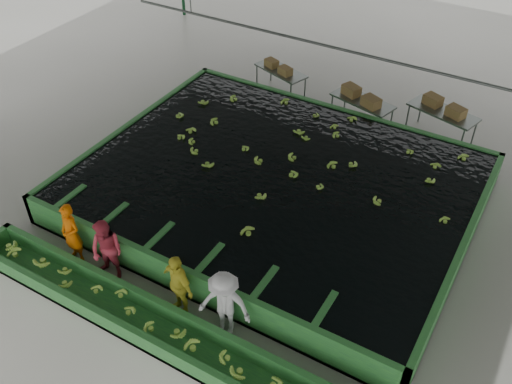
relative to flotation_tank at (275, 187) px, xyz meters
The scene contains 19 objects.
ground 1.57m from the flotation_tank, 90.00° to the right, with size 80.00×80.00×0.00m, color gray.
shed_roof 4.79m from the flotation_tank, 90.00° to the right, with size 20.00×22.00×0.04m, color slate.
shed_posts 2.54m from the flotation_tank, 90.00° to the right, with size 20.00×22.00×5.00m, color #134021, non-canonical shape.
flotation_tank is the anchor object (origin of this frame).
tank_water 0.40m from the flotation_tank, 90.00° to the right, with size 9.70×7.70×0.00m, color black.
sorting_trough 5.10m from the flotation_tank, 90.00° to the right, with size 10.00×1.00×0.50m, color #2F7732, non-canonical shape.
cableway_rail 4.33m from the flotation_tank, 90.00° to the left, with size 0.08×0.08×14.00m, color #59605B.
worker_a 5.29m from the flotation_tank, 125.40° to the right, with size 0.59×0.39×1.62m, color #E25E05.
worker_b 4.74m from the flotation_tank, 114.46° to the right, with size 0.80×0.62×1.63m, color #C03345.
worker_c 4.32m from the flotation_tank, 89.82° to the right, with size 0.95×0.40×1.62m, color gold.
worker_d 4.48m from the flotation_tank, 74.47° to the right, with size 1.11×0.64×1.72m, color silver.
packing_table_left 5.89m from the flotation_tank, 117.11° to the left, with size 1.92×0.77×0.87m, color #59605B, non-canonical shape.
packing_table_mid 4.72m from the flotation_tank, 83.60° to the left, with size 2.02×0.81×0.92m, color #59605B, non-canonical shape.
packing_table_right 6.00m from the flotation_tank, 61.08° to the left, with size 2.10×0.84×0.96m, color #59605B, non-canonical shape.
box_stack_left 5.87m from the flotation_tank, 117.97° to the left, with size 1.17×0.33×0.25m, color brown, non-canonical shape.
box_stack_mid 4.68m from the flotation_tank, 84.13° to the left, with size 1.44×0.40×0.31m, color brown, non-canonical shape.
box_stack_right 6.04m from the flotation_tank, 61.38° to the left, with size 1.40×0.39×0.30m, color brown, non-canonical shape.
floating_bananas 0.89m from the flotation_tank, 90.00° to the left, with size 9.50×6.47×0.13m, color #8DC140, non-canonical shape.
trough_bananas 5.10m from the flotation_tank, 90.00° to the right, with size 9.34×0.62×0.12m, color #8DC140, non-canonical shape.
Camera 1 is at (5.54, -8.93, 9.97)m, focal length 40.00 mm.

